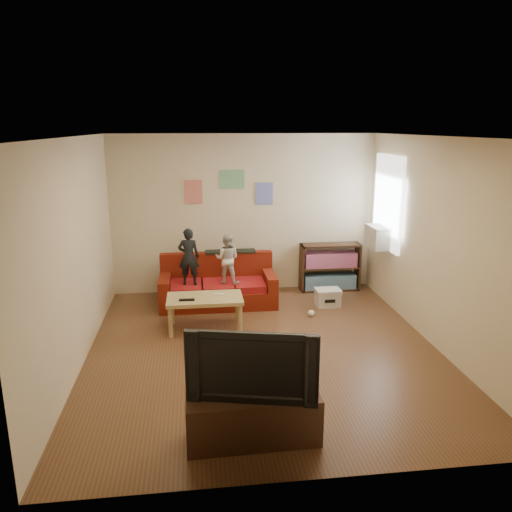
{
  "coord_description": "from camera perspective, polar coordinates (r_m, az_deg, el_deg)",
  "views": [
    {
      "loc": [
        -0.83,
        -5.92,
        2.83
      ],
      "look_at": [
        0.0,
        0.8,
        1.05
      ],
      "focal_mm": 35.0,
      "sensor_mm": 36.0,
      "label": 1
    }
  ],
  "objects": [
    {
      "name": "file_box",
      "position": [
        8.16,
        8.2,
        -4.68
      ],
      "size": [
        0.4,
        0.3,
        0.28
      ],
      "color": "silver",
      "rests_on": "ground"
    },
    {
      "name": "bookshelf",
      "position": [
        8.87,
        8.41,
        -1.53
      ],
      "size": [
        1.04,
        0.31,
        0.83
      ],
      "color": "#382415",
      "rests_on": "ground"
    },
    {
      "name": "coffee_table",
      "position": [
        7.12,
        -5.87,
        -5.2
      ],
      "size": [
        1.06,
        0.59,
        0.48
      ],
      "color": "tan",
      "rests_on": "ground"
    },
    {
      "name": "tv_stand",
      "position": [
        4.8,
        -0.33,
        -18.09
      ],
      "size": [
        1.23,
        0.44,
        0.46
      ],
      "primitive_type": "cube",
      "rotation": [
        0.0,
        0.0,
        0.02
      ],
      "color": "#412719",
      "rests_on": "ground"
    },
    {
      "name": "artwork_right",
      "position": [
        8.56,
        0.94,
        7.14
      ],
      "size": [
        0.3,
        0.01,
        0.38
      ],
      "primitive_type": "cube",
      "color": "#727FCC",
      "rests_on": "room_shell"
    },
    {
      "name": "remote",
      "position": [
        6.99,
        -7.92,
        -4.98
      ],
      "size": [
        0.22,
        0.06,
        0.02
      ],
      "primitive_type": "cube",
      "rotation": [
        0.0,
        0.0,
        -0.04
      ],
      "color": "black",
      "rests_on": "coffee_table"
    },
    {
      "name": "ac_unit",
      "position": [
        8.31,
        13.8,
        2.13
      ],
      "size": [
        0.28,
        0.55,
        0.35
      ],
      "primitive_type": "cube",
      "color": "#B7B2A3",
      "rests_on": "window"
    },
    {
      "name": "child_b",
      "position": [
        7.87,
        -3.32,
        -0.32
      ],
      "size": [
        0.46,
        0.4,
        0.8
      ],
      "primitive_type": "imported",
      "rotation": [
        0.0,
        0.0,
        2.85
      ],
      "color": "silver",
      "rests_on": "sofa"
    },
    {
      "name": "game_controller",
      "position": [
        7.15,
        -4.29,
        -4.39
      ],
      "size": [
        0.15,
        0.07,
        0.03
      ],
      "primitive_type": "cube",
      "rotation": [
        0.0,
        0.0,
        -0.25
      ],
      "color": "white",
      "rests_on": "coffee_table"
    },
    {
      "name": "television",
      "position": [
        4.52,
        -0.35,
        -12.06
      ],
      "size": [
        1.17,
        0.41,
        0.67
      ],
      "primitive_type": "imported",
      "rotation": [
        0.0,
        0.0,
        -0.22
      ],
      "color": "black",
      "rests_on": "tv_stand"
    },
    {
      "name": "window",
      "position": [
        8.25,
        14.82,
        5.95
      ],
      "size": [
        0.04,
        1.08,
        1.48
      ],
      "primitive_type": "cube",
      "color": "white",
      "rests_on": "room_shell"
    },
    {
      "name": "room_shell",
      "position": [
        6.16,
        0.92,
        0.82
      ],
      "size": [
        4.52,
        5.02,
        2.72
      ],
      "color": "brown",
      "rests_on": "ground"
    },
    {
      "name": "tissue",
      "position": [
        7.7,
        6.32,
        -6.52
      ],
      "size": [
        0.11,
        0.11,
        0.1
      ],
      "primitive_type": "sphere",
      "rotation": [
        0.0,
        0.0,
        0.11
      ],
      "color": "white",
      "rests_on": "ground"
    },
    {
      "name": "artwork_center",
      "position": [
        8.47,
        -2.78,
        8.75
      ],
      "size": [
        0.42,
        0.01,
        0.32
      ],
      "primitive_type": "cube",
      "color": "#72B27F",
      "rests_on": "room_shell"
    },
    {
      "name": "sofa",
      "position": [
        8.17,
        -4.38,
        -3.55
      ],
      "size": [
        1.85,
        0.85,
        0.82
      ],
      "color": "maroon",
      "rests_on": "ground"
    },
    {
      "name": "child_a",
      "position": [
        7.84,
        -7.7,
        -0.08
      ],
      "size": [
        0.35,
        0.26,
        0.91
      ],
      "primitive_type": "imported",
      "rotation": [
        0.0,
        0.0,
        3.02
      ],
      "color": "black",
      "rests_on": "sofa"
    },
    {
      "name": "artwork_left",
      "position": [
        8.47,
        -7.18,
        7.29
      ],
      "size": [
        0.3,
        0.01,
        0.4
      ],
      "primitive_type": "cube",
      "color": "#D87266",
      "rests_on": "room_shell"
    }
  ]
}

